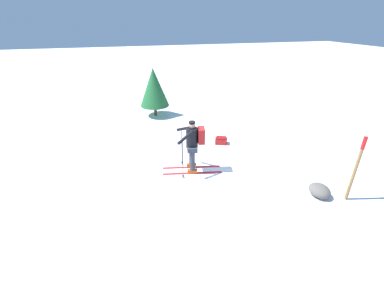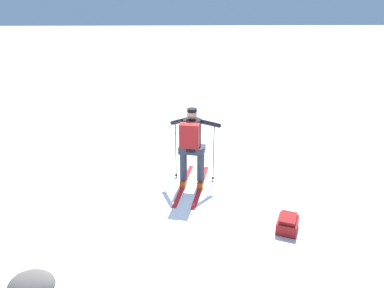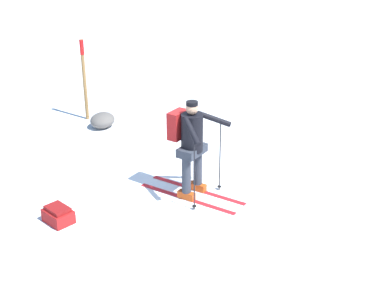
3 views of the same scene
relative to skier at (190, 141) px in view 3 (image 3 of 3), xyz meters
The scene contains 5 objects.
ground_plane 0.97m from the skier, ahead, with size 80.00×80.00×0.00m, color white.
skier is the anchor object (origin of this frame).
dropped_backpack 2.36m from the skier, 135.02° to the left, with size 0.48×0.54×0.26m.
trail_marker 4.32m from the skier, 54.73° to the left, with size 0.09×0.09×1.84m.
rock_boulder 3.73m from the skier, 53.60° to the left, with size 0.60×0.51×0.33m, color #5B5651.
Camera 3 is at (-7.43, -2.90, 4.36)m, focal length 50.00 mm.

